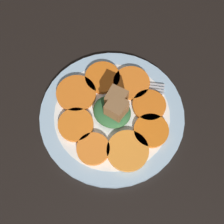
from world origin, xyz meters
The scene contains 12 objects.
table_slab centered at (0.00, 0.00, 1.00)cm, with size 120.00×120.00×2.00cm, color black.
plate centered at (0.00, 0.00, 2.52)cm, with size 29.18×29.18×1.05cm.
carrot_slice_0 centered at (-6.53, 5.15, 3.57)cm, with size 8.06×8.06×0.95cm, color orange.
carrot_slice_1 centered at (-8.44, -0.72, 3.57)cm, with size 6.86×6.86×0.95cm, color orange.
carrot_slice_2 centered at (-5.57, -5.27, 3.57)cm, with size 6.77×6.77×0.95cm, color orange.
carrot_slice_3 centered at (0.29, -7.93, 3.57)cm, with size 7.60×7.60×0.95cm, color orange.
carrot_slice_4 centered at (5.84, -5.95, 3.57)cm, with size 7.31×7.31×0.95cm, color orange.
carrot_slice_5 centered at (8.54, -0.33, 3.57)cm, with size 8.17×8.17×0.95cm, color orange.
carrot_slice_6 centered at (4.85, 5.76, 3.57)cm, with size 6.97×6.97×0.95cm, color orange.
carrot_slice_7 centered at (-0.71, 8.17, 3.57)cm, with size 6.36×6.36×0.95cm, color orange.
center_pile centered at (-0.32, -0.26, 5.72)cm, with size 7.65×6.92×5.94cm.
fork centered at (1.25, -6.77, 3.30)cm, with size 17.20×8.73×0.40cm.
Camera 1 is at (-12.29, 20.66, 60.81)cm, focal length 50.00 mm.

